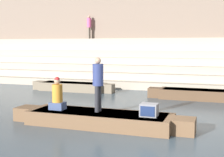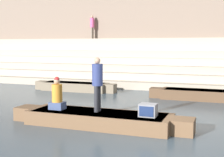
{
  "view_description": "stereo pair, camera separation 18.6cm",
  "coord_description": "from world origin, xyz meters",
  "px_view_note": "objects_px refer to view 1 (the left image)",
  "views": [
    {
      "loc": [
        1.56,
        -8.45,
        2.43
      ],
      "look_at": [
        -1.84,
        1.34,
        1.33
      ],
      "focal_mm": 50.0,
      "sensor_mm": 36.0,
      "label": 1
    },
    {
      "loc": [
        1.74,
        -8.39,
        2.43
      ],
      "look_at": [
        -1.84,
        1.34,
        1.33
      ],
      "focal_mm": 50.0,
      "sensor_mm": 36.0,
      "label": 2
    }
  ],
  "objects_px": {
    "rowboat_main": "(99,119)",
    "person_rowing": "(57,96)",
    "tv_set": "(149,110)",
    "moored_boat_shore": "(73,86)",
    "person_on_steps": "(89,25)",
    "person_standing": "(98,81)",
    "moored_boat_distant": "(204,95)"
  },
  "relations": [
    {
      "from": "person_on_steps",
      "to": "moored_boat_shore",
      "type": "bearing_deg",
      "value": 51.04
    },
    {
      "from": "person_standing",
      "to": "person_on_steps",
      "type": "xyz_separation_m",
      "value": [
        -5.53,
        12.17,
        2.51
      ]
    },
    {
      "from": "rowboat_main",
      "to": "person_standing",
      "type": "xyz_separation_m",
      "value": [
        -0.06,
        0.08,
        1.15
      ]
    },
    {
      "from": "person_rowing",
      "to": "tv_set",
      "type": "xyz_separation_m",
      "value": [
        2.92,
        0.01,
        -0.23
      ]
    },
    {
      "from": "person_standing",
      "to": "moored_boat_shore",
      "type": "bearing_deg",
      "value": 124.4
    },
    {
      "from": "person_rowing",
      "to": "moored_boat_shore",
      "type": "xyz_separation_m",
      "value": [
        -2.65,
        6.4,
        -0.6
      ]
    },
    {
      "from": "moored_boat_shore",
      "to": "rowboat_main",
      "type": "bearing_deg",
      "value": -59.47
    },
    {
      "from": "tv_set",
      "to": "rowboat_main",
      "type": "bearing_deg",
      "value": 173.13
    },
    {
      "from": "person_standing",
      "to": "tv_set",
      "type": "xyz_separation_m",
      "value": [
        1.6,
        -0.13,
        -0.77
      ]
    },
    {
      "from": "person_rowing",
      "to": "person_on_steps",
      "type": "relative_size",
      "value": 0.62
    },
    {
      "from": "moored_boat_shore",
      "to": "moored_boat_distant",
      "type": "bearing_deg",
      "value": -6.59
    },
    {
      "from": "person_standing",
      "to": "tv_set",
      "type": "relative_size",
      "value": 3.39
    },
    {
      "from": "rowboat_main",
      "to": "person_rowing",
      "type": "relative_size",
      "value": 5.48
    },
    {
      "from": "person_rowing",
      "to": "rowboat_main",
      "type": "bearing_deg",
      "value": 7.69
    },
    {
      "from": "person_rowing",
      "to": "moored_boat_shore",
      "type": "distance_m",
      "value": 6.96
    },
    {
      "from": "tv_set",
      "to": "moored_boat_shore",
      "type": "height_order",
      "value": "tv_set"
    },
    {
      "from": "person_standing",
      "to": "moored_boat_distant",
      "type": "xyz_separation_m",
      "value": [
        2.84,
        5.7,
        -1.13
      ]
    },
    {
      "from": "rowboat_main",
      "to": "moored_boat_distant",
      "type": "height_order",
      "value": "moored_boat_distant"
    },
    {
      "from": "person_rowing",
      "to": "tv_set",
      "type": "distance_m",
      "value": 2.93
    },
    {
      "from": "person_standing",
      "to": "moored_boat_distant",
      "type": "distance_m",
      "value": 6.47
    },
    {
      "from": "rowboat_main",
      "to": "moored_boat_shore",
      "type": "height_order",
      "value": "moored_boat_shore"
    },
    {
      "from": "moored_boat_shore",
      "to": "person_on_steps",
      "type": "distance_m",
      "value": 7.11
    },
    {
      "from": "person_standing",
      "to": "person_rowing",
      "type": "height_order",
      "value": "person_standing"
    },
    {
      "from": "rowboat_main",
      "to": "moored_boat_distant",
      "type": "distance_m",
      "value": 6.42
    },
    {
      "from": "person_rowing",
      "to": "moored_boat_distant",
      "type": "bearing_deg",
      "value": 59.83
    },
    {
      "from": "rowboat_main",
      "to": "moored_boat_distant",
      "type": "relative_size",
      "value": 1.12
    },
    {
      "from": "person_rowing",
      "to": "person_on_steps",
      "type": "distance_m",
      "value": 13.36
    },
    {
      "from": "moored_boat_shore",
      "to": "person_standing",
      "type": "bearing_deg",
      "value": -59.51
    },
    {
      "from": "person_standing",
      "to": "person_on_steps",
      "type": "relative_size",
      "value": 0.99
    },
    {
      "from": "rowboat_main",
      "to": "person_on_steps",
      "type": "relative_size",
      "value": 3.41
    },
    {
      "from": "rowboat_main",
      "to": "person_rowing",
      "type": "distance_m",
      "value": 1.5
    },
    {
      "from": "rowboat_main",
      "to": "person_on_steps",
      "type": "height_order",
      "value": "person_on_steps"
    }
  ]
}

